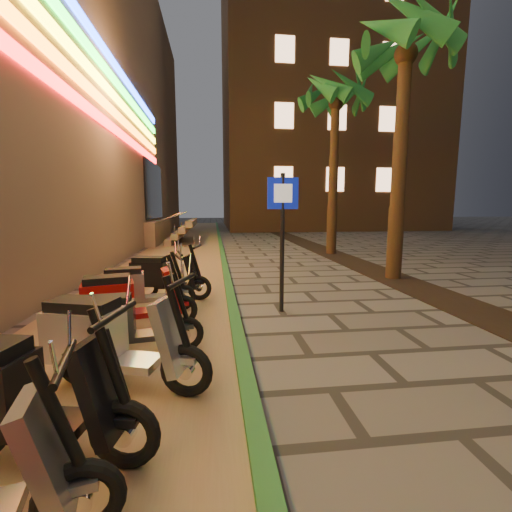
{
  "coord_description": "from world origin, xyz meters",
  "views": [
    {
      "loc": [
        -1.23,
        -1.61,
        1.93
      ],
      "look_at": [
        -0.6,
        3.43,
        1.2
      ],
      "focal_mm": 24.0,
      "sensor_mm": 36.0,
      "label": 1
    }
  ],
  "objects": [
    {
      "name": "parking_strip",
      "position": [
        -2.6,
        10.0,
        0.01
      ],
      "size": [
        3.4,
        60.0,
        0.01
      ],
      "primitive_type": "cube",
      "color": "#8C7251",
      "rests_on": "ground"
    },
    {
      "name": "green_curb",
      "position": [
        -0.9,
        10.0,
        0.05
      ],
      "size": [
        0.18,
        60.0,
        0.1
      ],
      "primitive_type": "cube",
      "color": "#25642B",
      "rests_on": "ground"
    },
    {
      "name": "planting_strip",
      "position": [
        3.6,
        5.0,
        0.01
      ],
      "size": [
        1.2,
        40.0,
        0.02
      ],
      "primitive_type": "cube",
      "color": "black",
      "rests_on": "ground"
    },
    {
      "name": "apartment_block",
      "position": [
        9.0,
        32.0,
        12.5
      ],
      "size": [
        18.0,
        16.06,
        25.0
      ],
      "color": "brown",
      "rests_on": "ground"
    },
    {
      "name": "palm_c",
      "position": [
        3.6,
        7.0,
        5.73
      ],
      "size": [
        2.97,
        3.02,
        6.91
      ],
      "color": "#472D19",
      "rests_on": "ground"
    },
    {
      "name": "palm_d",
      "position": [
        3.6,
        12.0,
        5.94
      ],
      "size": [
        2.97,
        3.02,
        7.16
      ],
      "color": "#472D19",
      "rests_on": "ground"
    },
    {
      "name": "pedestrian_sign",
      "position": [
        0.0,
        4.45,
        1.63
      ],
      "size": [
        0.56,
        0.1,
        2.52
      ],
      "rotation": [
        0.0,
        0.0,
        -0.01
      ],
      "color": "black",
      "rests_on": "ground"
    },
    {
      "name": "scooter_6",
      "position": [
        -2.72,
        0.96,
        0.54
      ],
      "size": [
        1.76,
        0.78,
        1.23
      ],
      "rotation": [
        0.0,
        0.0,
        -0.2
      ],
      "color": "black",
      "rests_on": "ground"
    },
    {
      "name": "scooter_7",
      "position": [
        -2.34,
        1.98,
        0.55
      ],
      "size": [
        1.78,
        0.94,
        1.27
      ],
      "rotation": [
        0.0,
        0.0,
        -0.3
      ],
      "color": "black",
      "rests_on": "ground"
    },
    {
      "name": "scooter_8",
      "position": [
        -2.34,
        2.76,
        0.47
      ],
      "size": [
        1.54,
        0.63,
        1.08
      ],
      "rotation": [
        0.0,
        0.0,
        0.15
      ],
      "color": "black",
      "rests_on": "ground"
    },
    {
      "name": "scooter_9",
      "position": [
        -2.55,
        3.62,
        0.52
      ],
      "size": [
        1.7,
        0.85,
        1.2
      ],
      "rotation": [
        0.0,
        0.0,
        0.27
      ],
      "color": "black",
      "rests_on": "ground"
    },
    {
      "name": "scooter_10",
      "position": [
        -2.58,
        4.58,
        0.49
      ],
      "size": [
        1.61,
        0.74,
        1.13
      ],
      "rotation": [
        0.0,
        0.0,
        0.21
      ],
      "color": "black",
      "rests_on": "ground"
    },
    {
      "name": "scooter_11",
      "position": [
        -2.33,
        5.58,
        0.51
      ],
      "size": [
        1.67,
        0.74,
        1.18
      ],
      "rotation": [
        0.0,
        0.0,
        -0.19
      ],
      "color": "black",
      "rests_on": "ground"
    }
  ]
}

